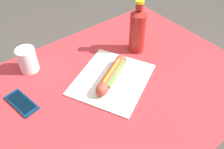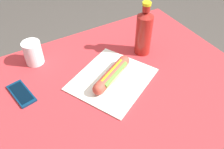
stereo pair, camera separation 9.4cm
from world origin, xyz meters
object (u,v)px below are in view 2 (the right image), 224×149
(hot_dog, at_px, (112,74))
(cell_phone, at_px, (21,93))
(drinking_cup, at_px, (33,53))
(soda_bottle, at_px, (144,32))

(hot_dog, distance_m, cell_phone, 0.36)
(hot_dog, relative_size, drinking_cup, 2.08)
(soda_bottle, bearing_deg, hot_dog, 23.43)
(hot_dog, relative_size, soda_bottle, 0.88)
(cell_phone, xyz_separation_m, drinking_cup, (-0.11, -0.16, 0.05))
(cell_phone, relative_size, drinking_cup, 1.45)
(cell_phone, xyz_separation_m, soda_bottle, (-0.56, 0.02, 0.11))
(cell_phone, bearing_deg, drinking_cup, -123.18)
(soda_bottle, bearing_deg, drinking_cup, -21.31)
(hot_dog, xyz_separation_m, cell_phone, (0.34, -0.11, -0.03))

